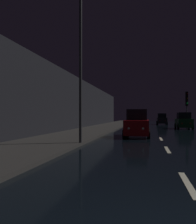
% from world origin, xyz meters
% --- Properties ---
extents(ground, '(25.57, 84.00, 0.02)m').
position_xyz_m(ground, '(0.00, 24.50, -0.01)').
color(ground, black).
extents(sidewalk_left, '(4.40, 84.00, 0.15)m').
position_xyz_m(sidewalk_left, '(-6.59, 24.50, 0.07)').
color(sidewalk_left, '#33302D').
rests_on(sidewalk_left, ground).
extents(building_facade_left, '(0.80, 63.00, 6.08)m').
position_xyz_m(building_facade_left, '(-9.19, 21.00, 3.04)').
color(building_facade_left, black).
rests_on(building_facade_left, ground).
extents(lane_centerline, '(0.16, 12.99, 0.01)m').
position_xyz_m(lane_centerline, '(0.00, 8.47, 0.01)').
color(lane_centerline, beige).
rests_on(lane_centerline, ground).
extents(traffic_light_far_right, '(0.32, 0.46, 4.82)m').
position_xyz_m(traffic_light_far_right, '(4.29, 29.97, 3.50)').
color(traffic_light_far_right, '#38383A').
rests_on(traffic_light_far_right, ground).
extents(streetlamp_overhead, '(1.70, 0.44, 8.53)m').
position_xyz_m(streetlamp_overhead, '(-4.08, 9.31, 5.52)').
color(streetlamp_overhead, '#2D2D30').
rests_on(streetlamp_overhead, ground).
extents(car_approaching_headlights, '(1.92, 4.15, 2.09)m').
position_xyz_m(car_approaching_headlights, '(-1.68, 15.16, 0.96)').
color(car_approaching_headlights, maroon).
rests_on(car_approaching_headlights, ground).
extents(car_distant_taillights, '(1.84, 3.99, 2.01)m').
position_xyz_m(car_distant_taillights, '(1.68, 40.60, 0.92)').
color(car_distant_taillights, black).
rests_on(car_distant_taillights, ground).
extents(car_parked_right_far, '(1.84, 3.99, 2.01)m').
position_xyz_m(car_parked_right_far, '(3.49, 27.33, 0.92)').
color(car_parked_right_far, '#0F3819').
rests_on(car_parked_right_far, ground).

